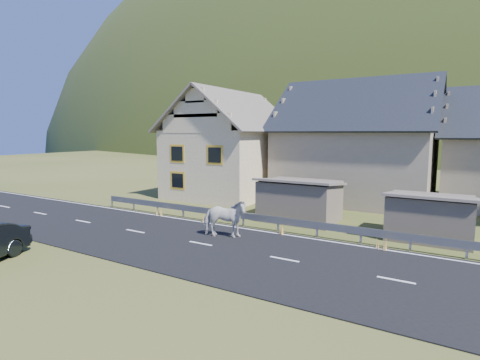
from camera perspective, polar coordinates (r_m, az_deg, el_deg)
The scene contains 11 objects.
ground at distance 14.77m, azimuth 6.78°, elevation -12.05°, with size 160.00×160.00×0.00m, color #2C3D11.
road at distance 14.76m, azimuth 6.78°, elevation -11.98°, with size 60.00×7.00×0.04m, color black.
lane_markings at distance 14.75m, azimuth 6.78°, elevation -11.89°, with size 60.00×6.60×0.01m, color silver.
guardrail at distance 17.90m, azimuth 11.66°, elevation -6.82°, with size 28.10×0.09×0.75m.
shed_left at distance 21.05m, azimuth 9.09°, elevation -3.16°, with size 4.30×3.30×2.40m, color #716455.
shed_right at distance 19.18m, azimuth 26.91°, elevation -5.18°, with size 3.80×2.90×2.20m, color #716455.
house_cream at distance 29.28m, azimuth -1.44°, elevation 6.24°, with size 7.80×9.80×8.30m.
house_stone_a at distance 28.54m, azimuth 17.52°, elevation 6.44°, with size 10.80×9.80×8.90m.
mountain at distance 194.35m, azimuth 30.39°, elevation -1.11°, with size 440.00×280.00×260.00m, color #2C3E14.
conifer_patch at distance 136.91m, azimuth 4.60°, elevation 7.69°, with size 76.00×50.00×28.00m, color black.
horse at distance 17.36m, azimuth -2.42°, elevation -5.83°, with size 2.14×0.97×1.80m, color silver.
Camera 1 is at (5.63, -12.75, 4.86)m, focal length 28.00 mm.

